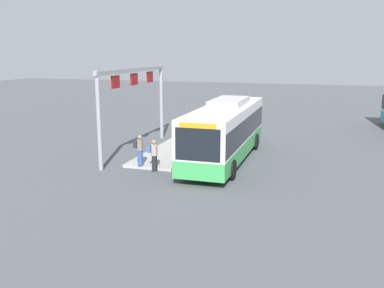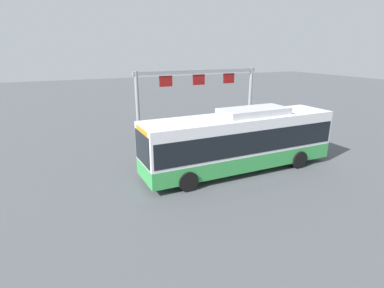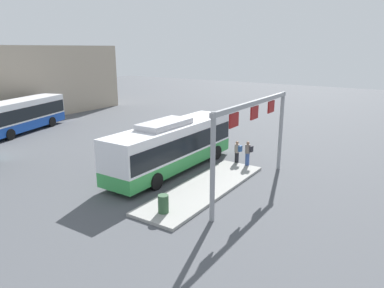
{
  "view_description": "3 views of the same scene",
  "coord_description": "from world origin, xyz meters",
  "px_view_note": "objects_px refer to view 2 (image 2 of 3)",
  "views": [
    {
      "loc": [
        23.59,
        5.4,
        6.2
      ],
      "look_at": [
        1.83,
        -1.43,
        1.23
      ],
      "focal_mm": 40.27,
      "sensor_mm": 36.0,
      "label": 1
    },
    {
      "loc": [
        9.23,
        13.22,
        6.51
      ],
      "look_at": [
        2.25,
        -1.37,
        1.45
      ],
      "focal_mm": 28.37,
      "sensor_mm": 36.0,
      "label": 2
    },
    {
      "loc": [
        -18.01,
        -13.4,
        7.89
      ],
      "look_at": [
        1.31,
        -0.64,
        1.59
      ],
      "focal_mm": 33.16,
      "sensor_mm": 36.0,
      "label": 3
    }
  ],
  "objects_px": {
    "person_boarding": "(161,141)",
    "person_waiting_near": "(163,148)",
    "trash_bin": "(276,133)",
    "bus_main": "(240,139)"
  },
  "relations": [
    {
      "from": "person_boarding",
      "to": "person_waiting_near",
      "type": "bearing_deg",
      "value": -17.7
    },
    {
      "from": "bus_main",
      "to": "person_waiting_near",
      "type": "distance_m",
      "value": 4.65
    },
    {
      "from": "bus_main",
      "to": "trash_bin",
      "type": "height_order",
      "value": "bus_main"
    },
    {
      "from": "person_boarding",
      "to": "trash_bin",
      "type": "bearing_deg",
      "value": 82.73
    },
    {
      "from": "person_boarding",
      "to": "person_waiting_near",
      "type": "xyz_separation_m",
      "value": [
        0.2,
        0.9,
        -0.16
      ]
    },
    {
      "from": "person_waiting_near",
      "to": "trash_bin",
      "type": "xyz_separation_m",
      "value": [
        -9.05,
        -0.54,
        -0.28
      ]
    },
    {
      "from": "bus_main",
      "to": "person_boarding",
      "type": "xyz_separation_m",
      "value": [
        3.21,
        -3.92,
        -0.76
      ]
    },
    {
      "from": "person_boarding",
      "to": "trash_bin",
      "type": "height_order",
      "value": "person_boarding"
    },
    {
      "from": "person_boarding",
      "to": "trash_bin",
      "type": "distance_m",
      "value": 8.86
    },
    {
      "from": "person_boarding",
      "to": "person_waiting_near",
      "type": "height_order",
      "value": "person_boarding"
    }
  ]
}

